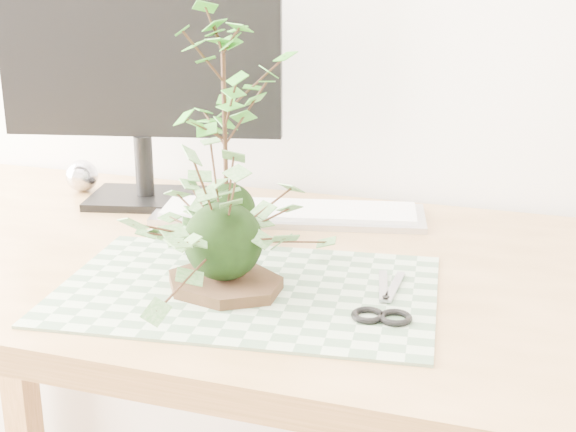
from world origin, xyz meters
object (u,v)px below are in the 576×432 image
(desk, at_px, (296,319))
(maple_kokedama, at_px, (223,69))
(monitor, at_px, (140,62))
(ivy_kokedama, at_px, (223,205))
(keyboard, at_px, (289,213))

(desk, distance_m, maple_kokedama, 0.38)
(desk, bearing_deg, maple_kokedama, 154.37)
(monitor, bearing_deg, ivy_kokedama, -62.47)
(ivy_kokedama, xyz_separation_m, keyboard, (-0.02, 0.32, -0.11))
(desk, relative_size, monitor, 3.33)
(monitor, bearing_deg, maple_kokedama, -47.36)
(desk, height_order, monitor, monitor)
(desk, distance_m, ivy_kokedama, 0.25)
(ivy_kokedama, bearing_deg, keyboard, 93.48)
(ivy_kokedama, bearing_deg, desk, 66.29)
(ivy_kokedama, height_order, maple_kokedama, maple_kokedama)
(desk, bearing_deg, monitor, 148.99)
(maple_kokedama, relative_size, keyboard, 0.80)
(ivy_kokedama, height_order, monitor, monitor)
(desk, xyz_separation_m, keyboard, (-0.08, 0.20, 0.10))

